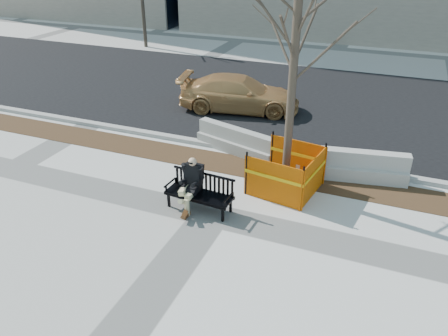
% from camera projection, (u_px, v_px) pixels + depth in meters
% --- Properties ---
extents(ground, '(120.00, 120.00, 0.00)m').
position_uv_depth(ground, '(211.00, 215.00, 10.52)').
color(ground, beige).
rests_on(ground, ground).
extents(mulch_strip, '(40.00, 1.20, 0.02)m').
position_uv_depth(mulch_strip, '(247.00, 167.00, 12.64)').
color(mulch_strip, '#47301C').
rests_on(mulch_strip, ground).
extents(asphalt_street, '(60.00, 10.40, 0.01)m').
position_uv_depth(asphalt_street, '(298.00, 101.00, 17.72)').
color(asphalt_street, black).
rests_on(asphalt_street, ground).
extents(curb, '(60.00, 0.25, 0.12)m').
position_uv_depth(curb, '(258.00, 152.00, 13.40)').
color(curb, '#9E9B93').
rests_on(curb, ground).
extents(bench, '(1.72, 0.72, 0.90)m').
position_uv_depth(bench, '(200.00, 209.00, 10.74)').
color(bench, black).
rests_on(bench, ground).
extents(seated_man, '(0.61, 0.95, 1.28)m').
position_uv_depth(seated_man, '(192.00, 206.00, 10.87)').
color(seated_man, black).
rests_on(seated_man, ground).
extents(tree_fence, '(2.74, 2.74, 5.99)m').
position_uv_depth(tree_fence, '(284.00, 189.00, 11.59)').
color(tree_fence, '#E46700').
rests_on(tree_fence, ground).
extents(sedan, '(4.74, 2.65, 1.30)m').
position_uv_depth(sedan, '(239.00, 110.00, 16.80)').
color(sedan, '#BB864A').
rests_on(sedan, ground).
extents(jersey_barrier_left, '(2.76, 1.30, 0.78)m').
position_uv_depth(jersey_barrier_left, '(236.00, 152.00, 13.58)').
color(jersey_barrier_left, gray).
rests_on(jersey_barrier_left, ground).
extents(jersey_barrier_right, '(3.00, 1.09, 0.84)m').
position_uv_depth(jersey_barrier_right, '(350.00, 178.00, 12.10)').
color(jersey_barrier_right, '#AAA79F').
rests_on(jersey_barrier_right, ground).
extents(far_tree_left, '(2.48, 2.48, 6.14)m').
position_uv_depth(far_tree_left, '(146.00, 47.00, 26.23)').
color(far_tree_left, '#413529').
rests_on(far_tree_left, ground).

